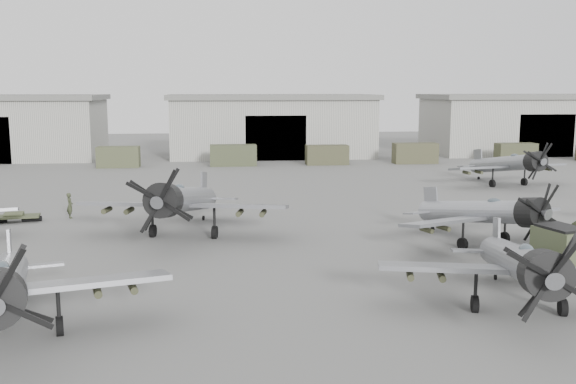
% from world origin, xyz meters
% --- Properties ---
extents(ground, '(220.00, 220.00, 0.00)m').
position_xyz_m(ground, '(0.00, 0.00, 0.00)').
color(ground, '#5F5F5C').
rests_on(ground, ground).
extents(hangar_center, '(29.00, 14.80, 8.70)m').
position_xyz_m(hangar_center, '(0.00, 61.96, 4.37)').
color(hangar_center, '#AFAFA4').
rests_on(hangar_center, ground).
extents(hangar_right, '(29.00, 14.80, 8.70)m').
position_xyz_m(hangar_right, '(38.00, 61.96, 4.37)').
color(hangar_right, '#AFAFA4').
rests_on(hangar_right, ground).
extents(support_truck_2, '(5.08, 2.20, 2.55)m').
position_xyz_m(support_truck_2, '(-19.84, 50.00, 1.28)').
color(support_truck_2, '#454930').
rests_on(support_truck_2, ground).
extents(support_truck_3, '(5.76, 2.20, 2.62)m').
position_xyz_m(support_truck_3, '(-5.84, 50.00, 1.31)').
color(support_truck_3, '#3D432C').
rests_on(support_truck_3, ground).
extents(support_truck_4, '(5.34, 2.20, 2.45)m').
position_xyz_m(support_truck_4, '(6.02, 50.00, 1.23)').
color(support_truck_4, '#3F3F29').
rests_on(support_truck_4, ground).
extents(support_truck_5, '(5.59, 2.20, 2.62)m').
position_xyz_m(support_truck_5, '(17.51, 50.00, 1.31)').
color(support_truck_5, '#42412B').
rests_on(support_truck_5, ground).
extents(support_truck_6, '(5.12, 2.20, 2.47)m').
position_xyz_m(support_truck_6, '(31.11, 50.00, 1.24)').
color(support_truck_6, '#3D402A').
rests_on(support_truck_6, ground).
extents(aircraft_near_0, '(12.60, 11.34, 5.01)m').
position_xyz_m(aircraft_near_0, '(-16.00, -5.61, 2.28)').
color(aircraft_near_0, gray).
rests_on(aircraft_near_0, ground).
extents(aircraft_near_1, '(12.17, 10.95, 4.84)m').
position_xyz_m(aircraft_near_1, '(4.79, -4.86, 2.20)').
color(aircraft_near_1, gray).
rests_on(aircraft_near_1, ground).
extents(aircraft_mid_1, '(13.68, 12.31, 5.43)m').
position_xyz_m(aircraft_mid_1, '(-10.19, 11.10, 2.47)').
color(aircraft_mid_1, gray).
rests_on(aircraft_mid_1, ground).
extents(aircraft_mid_2, '(11.34, 10.25, 4.59)m').
position_xyz_m(aircraft_mid_2, '(8.33, 6.82, 2.09)').
color(aircraft_mid_2, '#93969C').
rests_on(aircraft_mid_2, ground).
extents(aircraft_far_1, '(12.36, 11.13, 4.91)m').
position_xyz_m(aircraft_far_1, '(20.74, 29.83, 2.23)').
color(aircraft_far_1, gray).
rests_on(aircraft_far_1, ground).
extents(ground_crew, '(0.69, 0.82, 1.91)m').
position_xyz_m(ground_crew, '(-18.85, 18.54, 0.95)').
color(ground_crew, '#343A25').
rests_on(ground_crew, ground).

